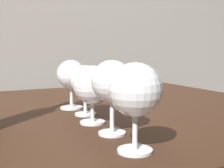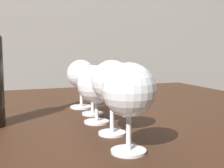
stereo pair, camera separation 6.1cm
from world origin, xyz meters
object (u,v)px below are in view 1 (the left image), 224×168
wine_glass_rose (71,75)px  wine_glass_merlot (92,86)px  wine_glass_white (135,90)px  wine_glass_chardonnay (112,82)px  wine_glass_port (85,81)px

wine_glass_rose → wine_glass_merlot: bearing=-94.5°
wine_glass_white → wine_glass_chardonnay: (0.01, 0.11, 0.00)m
wine_glass_chardonnay → wine_glass_port: size_ratio=1.16×
wine_glass_white → wine_glass_chardonnay: 0.11m
wine_glass_white → wine_glass_merlot: wine_glass_white is taller
wine_glass_rose → wine_glass_white: bearing=-94.1°
wine_glass_port → wine_glass_rose: (-0.00, 0.10, 0.01)m
wine_glass_chardonnay → wine_glass_rose: size_ratio=1.07×
wine_glass_port → wine_glass_rose: size_ratio=0.93×
wine_glass_port → wine_glass_rose: bearing=91.9°
wine_glass_merlot → wine_glass_rose: size_ratio=0.96×
wine_glass_chardonnay → wine_glass_rose: wine_glass_chardonnay is taller
wine_glass_chardonnay → wine_glass_port: wine_glass_chardonnay is taller
wine_glass_merlot → wine_glass_port: (0.02, 0.09, -0.00)m
wine_glass_white → wine_glass_rose: wine_glass_white is taller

